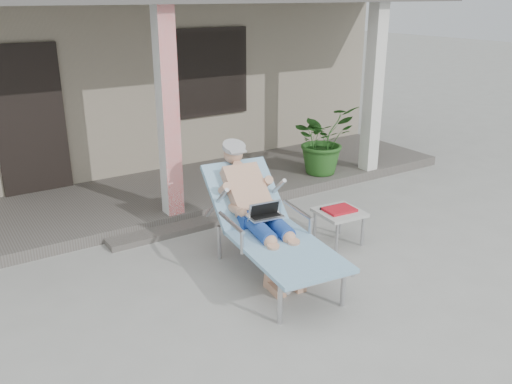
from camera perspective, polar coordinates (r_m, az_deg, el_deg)
ground at (r=5.63m, az=0.73°, el=-10.53°), size 60.00×60.00×0.00m
house at (r=10.93m, az=-18.88°, el=12.78°), size 10.40×5.40×3.30m
porch_deck at (r=8.02m, az=-11.17°, el=-0.64°), size 10.00×2.00×0.15m
porch_overhang at (r=7.47m, az=-12.48°, el=19.08°), size 10.00×2.30×2.85m
porch_step at (r=7.05m, az=-7.61°, el=-3.72°), size 2.00×0.30×0.07m
lounger at (r=5.75m, az=0.71°, el=-0.45°), size 1.03×2.18×1.38m
side_table at (r=6.57m, az=8.74°, el=-2.30°), size 0.55×0.55×0.46m
potted_palm at (r=8.69m, az=7.05°, el=5.52°), size 1.02×0.90×1.10m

